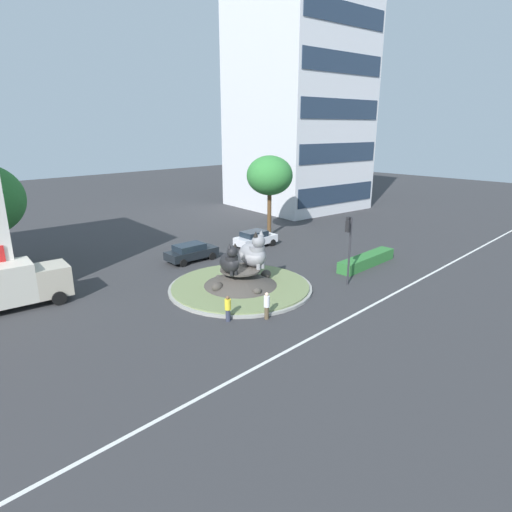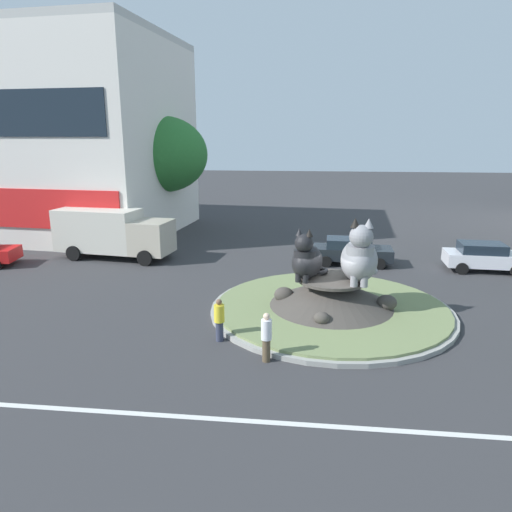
# 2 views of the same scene
# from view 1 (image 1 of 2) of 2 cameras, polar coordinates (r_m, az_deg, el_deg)

# --- Properties ---
(ground_plane) EXTENTS (160.00, 160.00, 0.00)m
(ground_plane) POSITION_cam_1_polar(r_m,az_deg,el_deg) (30.50, -2.07, -4.34)
(ground_plane) COLOR #333335
(lane_centreline) EXTENTS (112.00, 0.20, 0.01)m
(lane_centreline) POSITION_cam_1_polar(r_m,az_deg,el_deg) (25.58, 10.63, -8.96)
(lane_centreline) COLOR silver
(lane_centreline) RESTS_ON ground
(roundabout_island) EXTENTS (10.13, 10.13, 1.48)m
(roundabout_island) POSITION_cam_1_polar(r_m,az_deg,el_deg) (30.30, -2.08, -3.38)
(roundabout_island) COLOR gray
(roundabout_island) RESTS_ON ground
(cat_statue_black) EXTENTS (1.85, 2.21, 2.18)m
(cat_statue_black) POSITION_cam_1_polar(r_m,az_deg,el_deg) (28.97, -3.48, -0.75)
(cat_statue_black) COLOR black
(cat_statue_black) RESTS_ON roundabout_island
(cat_statue_grey) EXTENTS (1.79, 2.69, 2.69)m
(cat_statue_grey) POSITION_cam_1_polar(r_m,az_deg,el_deg) (30.19, -0.30, 0.38)
(cat_statue_grey) COLOR gray
(cat_statue_grey) RESTS_ON roundabout_island
(traffic_light_mast) EXTENTS (0.71, 0.55, 4.98)m
(traffic_light_mast) POSITION_cam_1_polar(r_m,az_deg,el_deg) (30.82, 12.23, 2.62)
(traffic_light_mast) COLOR #2D2D33
(traffic_light_mast) RESTS_ON ground
(office_tower) EXTENTS (16.44, 17.47, 31.48)m
(office_tower) POSITION_cam_1_polar(r_m,az_deg,el_deg) (62.14, 5.61, 21.11)
(office_tower) COLOR silver
(office_tower) RESTS_ON ground
(clipped_hedge_strip) EXTENTS (6.78, 1.20, 0.90)m
(clipped_hedge_strip) POSITION_cam_1_polar(r_m,az_deg,el_deg) (36.44, 14.50, -0.57)
(clipped_hedge_strip) COLOR #2D7033
(clipped_hedge_strip) RESTS_ON ground
(broadleaf_tree_behind_island) EXTENTS (4.70, 4.70, 8.26)m
(broadleaf_tree_behind_island) POSITION_cam_1_polar(r_m,az_deg,el_deg) (44.37, 1.83, 10.62)
(broadleaf_tree_behind_island) COLOR brown
(broadleaf_tree_behind_island) RESTS_ON ground
(pedestrian_white_shirt) EXTENTS (0.35, 0.35, 1.69)m
(pedestrian_white_shirt) POSITION_cam_1_polar(r_m,az_deg,el_deg) (25.50, 1.43, -6.54)
(pedestrian_white_shirt) COLOR brown
(pedestrian_white_shirt) RESTS_ON ground
(pedestrian_yellow_shirt) EXTENTS (0.37, 0.37, 1.59)m
(pedestrian_yellow_shirt) POSITION_cam_1_polar(r_m,az_deg,el_deg) (25.30, -3.77, -6.92)
(pedestrian_yellow_shirt) COLOR #33384C
(pedestrian_yellow_shirt) RESTS_ON ground
(hatchback_near_shophouse) EXTENTS (4.55, 2.19, 1.51)m
(hatchback_near_shophouse) POSITION_cam_1_polar(r_m,az_deg,el_deg) (36.85, -8.62, 0.54)
(hatchback_near_shophouse) COLOR black
(hatchback_near_shophouse) RESTS_ON ground
(parked_car_right) EXTENTS (4.22, 2.26, 1.55)m
(parked_car_right) POSITION_cam_1_polar(r_m,az_deg,el_deg) (40.83, -0.09, 2.37)
(parked_car_right) COLOR silver
(parked_car_right) RESTS_ON ground
(delivery_box_truck) EXTENTS (7.25, 3.31, 2.95)m
(delivery_box_truck) POSITION_cam_1_polar(r_m,az_deg,el_deg) (30.74, -30.34, -3.38)
(delivery_box_truck) COLOR #B7AD99
(delivery_box_truck) RESTS_ON ground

